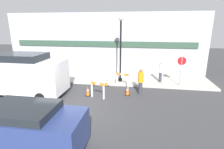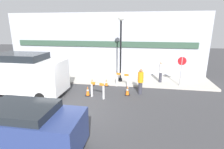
% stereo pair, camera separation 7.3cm
% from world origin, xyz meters
% --- Properties ---
extents(ground_plane, '(60.00, 60.00, 0.00)m').
position_xyz_m(ground_plane, '(0.00, 0.00, 0.00)').
color(ground_plane, '#38383A').
extents(sidewalk_slab, '(18.00, 3.10, 0.15)m').
position_xyz_m(sidewalk_slab, '(0.00, 6.05, 0.07)').
color(sidewalk_slab, '#ADA89E').
rests_on(sidewalk_slab, ground_plane).
extents(storefront_facade, '(18.00, 0.22, 5.50)m').
position_xyz_m(storefront_facade, '(0.00, 7.67, 2.75)').
color(storefront_facade, '#A3A8B2').
rests_on(storefront_facade, ground_plane).
extents(streetlamp_post, '(0.44, 0.44, 4.99)m').
position_xyz_m(streetlamp_post, '(1.94, 5.29, 3.37)').
color(streetlamp_post, black).
rests_on(streetlamp_post, sidewalk_slab).
extents(stop_sign, '(0.60, 0.06, 2.12)m').
position_xyz_m(stop_sign, '(6.35, 5.01, 1.57)').
color(stop_sign, gray).
rests_on(stop_sign, sidewalk_slab).
extents(barricade_0, '(0.95, 0.44, 1.05)m').
position_xyz_m(barricade_0, '(2.20, 4.35, 0.58)').
color(barricade_0, white).
rests_on(barricade_0, ground_plane).
extents(barricade_1, '(0.92, 0.41, 1.01)m').
position_xyz_m(barricade_1, '(0.90, 2.12, 0.55)').
color(barricade_1, white).
rests_on(barricade_1, ground_plane).
extents(traffic_cone_0, '(0.30, 0.30, 0.65)m').
position_xyz_m(traffic_cone_0, '(0.17, 2.37, 0.31)').
color(traffic_cone_0, black).
rests_on(traffic_cone_0, ground_plane).
extents(traffic_cone_1, '(0.30, 0.30, 0.52)m').
position_xyz_m(traffic_cone_1, '(0.99, 4.40, 0.25)').
color(traffic_cone_1, black).
rests_on(traffic_cone_1, ground_plane).
extents(traffic_cone_2, '(0.30, 0.30, 0.66)m').
position_xyz_m(traffic_cone_2, '(2.70, 2.86, 0.32)').
color(traffic_cone_2, black).
rests_on(traffic_cone_2, ground_plane).
extents(traffic_cone_3, '(0.30, 0.30, 0.51)m').
position_xyz_m(traffic_cone_3, '(-0.09, 4.36, 0.24)').
color(traffic_cone_3, black).
rests_on(traffic_cone_3, ground_plane).
extents(person_worker, '(0.43, 0.43, 1.72)m').
position_xyz_m(person_worker, '(3.51, 3.22, 0.92)').
color(person_worker, '#33333D').
rests_on(person_worker, ground_plane).
extents(person_pedestrian, '(0.33, 0.33, 1.64)m').
position_xyz_m(person_pedestrian, '(5.02, 5.58, 1.04)').
color(person_pedestrian, '#33333D').
rests_on(person_pedestrian, sidewalk_slab).
extents(parked_car_1, '(4.24, 1.91, 1.80)m').
position_xyz_m(parked_car_1, '(-0.48, -3.03, 1.01)').
color(parked_car_1, navy).
rests_on(parked_car_1, ground_plane).
extents(work_van, '(5.46, 2.26, 2.71)m').
position_xyz_m(work_van, '(-3.99, 1.95, 1.46)').
color(work_van, white).
rests_on(work_van, ground_plane).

